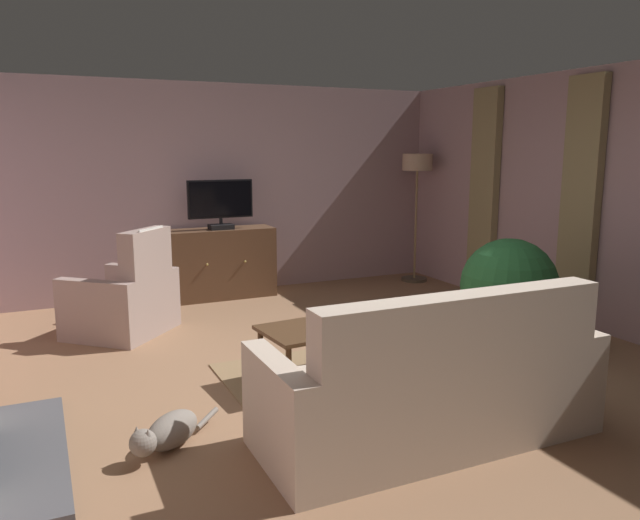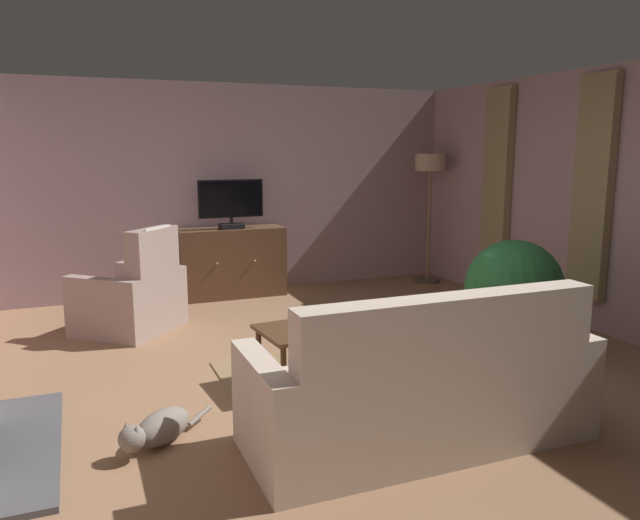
% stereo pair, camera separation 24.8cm
% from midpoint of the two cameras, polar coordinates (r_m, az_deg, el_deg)
% --- Properties ---
extents(ground_plane, '(6.54, 7.58, 0.04)m').
position_cam_midpoint_polar(ground_plane, '(5.02, 0.93, -11.49)').
color(ground_plane, '#936B4C').
extents(wall_back, '(6.54, 0.10, 2.65)m').
position_cam_midpoint_polar(wall_back, '(8.02, -10.14, 6.45)').
color(wall_back, gray).
rests_on(wall_back, ground_plane).
extents(wall_right_with_window, '(0.10, 7.58, 2.65)m').
position_cam_midpoint_polar(wall_right_with_window, '(6.59, 25.47, 4.78)').
color(wall_right_with_window, '#A6858B').
rests_on(wall_right_with_window, ground_plane).
extents(curtain_panel_near, '(0.10, 0.44, 2.22)m').
position_cam_midpoint_polar(curtain_panel_near, '(6.78, 22.15, 6.28)').
color(curtain_panel_near, '#8E7F56').
extents(curtain_panel_far, '(0.10, 0.44, 2.22)m').
position_cam_midpoint_polar(curtain_panel_far, '(7.88, 14.16, 7.20)').
color(curtain_panel_far, '#8E7F56').
extents(rug_central, '(2.09, 2.05, 0.01)m').
position_cam_midpoint_polar(rug_central, '(4.92, 3.48, -11.67)').
color(rug_central, '#8E704C').
rests_on(rug_central, ground_plane).
extents(tv_cabinet, '(1.32, 0.48, 0.87)m').
position_cam_midpoint_polar(tv_cabinet, '(7.77, -10.07, -0.46)').
color(tv_cabinet, '#402A1C').
rests_on(tv_cabinet, ground_plane).
extents(television, '(0.80, 0.20, 0.60)m').
position_cam_midpoint_polar(television, '(7.61, -10.16, 5.23)').
color(television, black).
rests_on(television, tv_cabinet).
extents(coffee_table, '(1.19, 0.69, 0.46)m').
position_cam_midpoint_polar(coffee_table, '(4.94, -0.26, -6.52)').
color(coffee_table, '#4C331E').
rests_on(coffee_table, ground_plane).
extents(tv_remote, '(0.15, 0.16, 0.02)m').
position_cam_midpoint_polar(tv_remote, '(4.92, -1.40, -5.88)').
color(tv_remote, black).
rests_on(tv_remote, coffee_table).
extents(sofa_floral, '(2.20, 0.87, 1.03)m').
position_cam_midpoint_polar(sofa_floral, '(4.00, 8.69, -11.90)').
color(sofa_floral, '#C6B29E').
rests_on(sofa_floral, ground_plane).
extents(armchair_facing_sofa, '(1.23, 1.23, 1.09)m').
position_cam_midpoint_polar(armchair_facing_sofa, '(6.51, -18.68, -3.62)').
color(armchair_facing_sofa, '#A3897F').
rests_on(armchair_facing_sofa, ground_plane).
extents(potted_plant_leafy_by_curtain, '(0.88, 0.88, 1.05)m').
position_cam_midpoint_polar(potted_plant_leafy_by_curtain, '(5.82, 15.95, -2.64)').
color(potted_plant_leafy_by_curtain, '#99664C').
rests_on(potted_plant_leafy_by_curtain, ground_plane).
extents(cat, '(0.65, 0.50, 0.24)m').
position_cam_midpoint_polar(cat, '(4.10, -15.71, -15.13)').
color(cat, gray).
rests_on(cat, ground_plane).
extents(floor_lamp, '(0.41, 0.41, 1.77)m').
position_cam_midpoint_polar(floor_lamp, '(8.58, 8.17, 7.54)').
color(floor_lamp, '#4C4233').
rests_on(floor_lamp, ground_plane).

